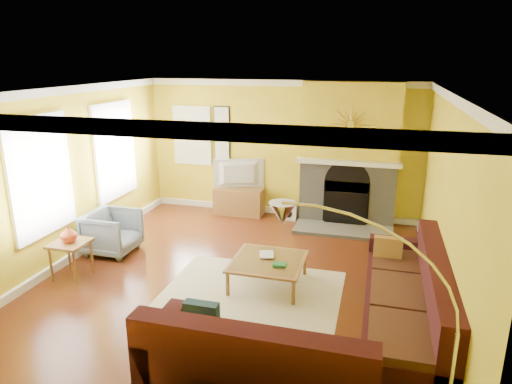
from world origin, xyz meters
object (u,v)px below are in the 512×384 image
(armchair, at_px, (112,232))
(side_table, at_px, (72,259))
(coffee_table, at_px, (268,272))
(sectional_sofa, at_px, (316,293))
(media_console, at_px, (239,201))
(arc_lamp, at_px, (370,348))

(armchair, bearing_deg, side_table, 174.43)
(coffee_table, bearing_deg, sectional_sofa, -47.64)
(media_console, xyz_separation_m, arc_lamp, (2.74, -5.52, 0.79))
(armchair, bearing_deg, media_console, -30.77)
(coffee_table, relative_size, armchair, 1.29)
(media_console, height_order, armchair, armchair)
(coffee_table, relative_size, media_console, 1.00)
(media_console, height_order, side_table, same)
(arc_lamp, bearing_deg, side_table, 153.01)
(armchair, relative_size, arc_lamp, 0.37)
(coffee_table, distance_m, side_table, 2.88)
(media_console, bearing_deg, side_table, -114.50)
(coffee_table, relative_size, arc_lamp, 0.47)
(sectional_sofa, relative_size, coffee_table, 3.41)
(arc_lamp, bearing_deg, armchair, 143.30)
(coffee_table, xyz_separation_m, armchair, (-2.75, 0.44, 0.16))
(armchair, height_order, side_table, armchair)
(sectional_sofa, bearing_deg, coffee_table, 132.36)
(coffee_table, height_order, armchair, armchair)
(side_table, bearing_deg, media_console, 65.50)
(sectional_sofa, bearing_deg, armchair, 159.74)
(armchair, bearing_deg, arc_lamp, -126.70)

